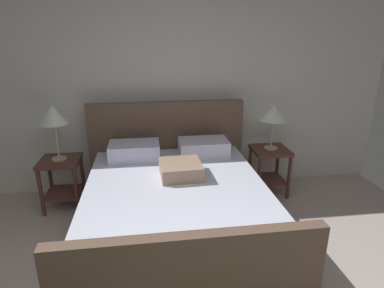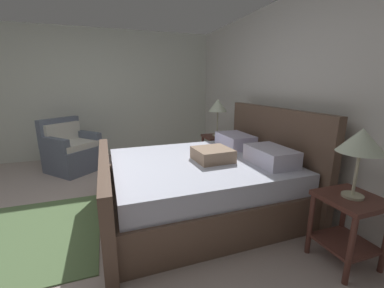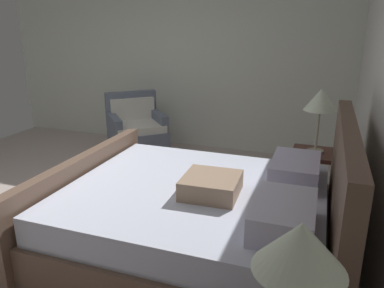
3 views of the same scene
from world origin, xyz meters
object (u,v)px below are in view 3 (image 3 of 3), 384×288
armchair (137,133)px  nightstand_left (313,170)px  table_lamp_left (321,101)px  bed (202,221)px  table_lamp_right (300,250)px

armchair → nightstand_left: bearing=72.7°
table_lamp_left → armchair: size_ratio=0.62×
bed → table_lamp_right: bearing=32.0°
table_lamp_right → nightstand_left: (-2.51, -0.03, -0.65)m
bed → armchair: bearing=-140.5°
bed → armchair: bed is taller
bed → table_lamp_left: bearing=148.9°
table_lamp_right → nightstand_left: bearing=-179.3°
nightstand_left → table_lamp_left: bearing=99.5°
nightstand_left → bed: bearing=-31.1°
bed → table_lamp_left: 1.65m
bed → nightstand_left: bed is taller
bed → table_lamp_left: (-1.26, 0.76, 0.76)m
bed → table_lamp_right: size_ratio=3.91×
table_lamp_right → table_lamp_left: 2.52m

